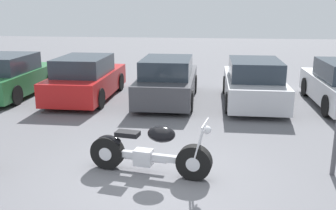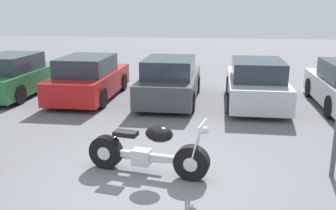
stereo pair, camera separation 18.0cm
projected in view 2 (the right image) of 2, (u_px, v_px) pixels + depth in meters
ground_plane at (156, 178)px, 6.85m from camera, size 60.00×60.00×0.00m
motorcycle at (146, 151)px, 6.96m from camera, size 2.35×0.83×1.10m
parked_car_green at (14, 76)px, 13.04m from camera, size 1.80×4.11×1.44m
parked_car_red at (89, 79)px, 12.58m from camera, size 1.80×4.11×1.44m
parked_car_dark_grey at (170, 81)px, 12.21m from camera, size 1.80×4.11×1.44m
parked_car_silver at (256, 84)px, 11.78m from camera, size 1.80×4.11×1.44m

